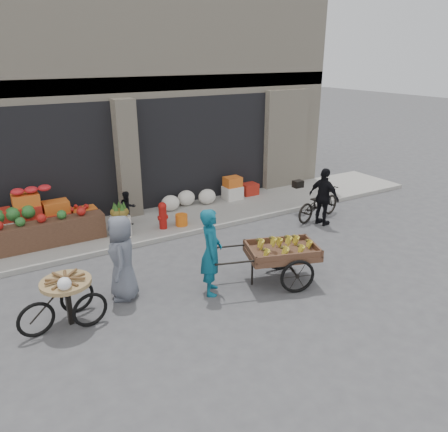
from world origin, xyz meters
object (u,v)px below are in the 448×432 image
pineapple_bin (121,227)px  bicycle (318,203)px  banana_cart (280,250)px  orange_bucket (182,220)px  vendor_woman (211,252)px  vendor_grey (122,258)px  cyclist (324,197)px  fire_hydrant (163,214)px  seated_person (128,209)px  tricycle_cart (67,295)px

pineapple_bin → bicycle: bearing=-14.2°
banana_cart → pineapple_bin: bearing=137.7°
pineapple_bin → orange_bucket: (1.60, -0.10, -0.10)m
orange_bucket → vendor_woman: bearing=-105.6°
vendor_grey → bicycle: vendor_grey is taller
cyclist → fire_hydrant: bearing=55.5°
fire_hydrant → orange_bucket: (0.50, -0.05, -0.23)m
seated_person → banana_cart: bearing=-78.5°
banana_cart → tricycle_cart: size_ratio=1.73×
seated_person → vendor_woman: size_ratio=0.54×
bicycle → cyclist: bearing=142.0°
fire_hydrant → bicycle: (4.13, -1.27, -0.05)m
orange_bucket → bicycle: 3.84m
seated_person → vendor_grey: vendor_grey is taller
orange_bucket → pineapple_bin: bearing=176.4°
vendor_grey → cyclist: vendor_grey is taller
seated_person → vendor_grey: (-1.20, -3.22, 0.24)m
banana_cart → bicycle: (3.16, 2.33, -0.26)m
banana_cart → cyclist: bearing=51.2°
vendor_woman → vendor_grey: bearing=94.5°
pineapple_bin → cyclist: size_ratio=0.33×
banana_cart → vendor_woman: 1.42m
orange_bucket → bicycle: size_ratio=0.19×
orange_bucket → vendor_grey: (-2.40, -2.52, 0.55)m
banana_cart → seated_person: bearing=129.6°
tricycle_cart → vendor_grey: (1.10, 0.38, 0.26)m
seated_person → tricycle_cart: seated_person is taller
fire_hydrant → cyclist: 4.28m
tricycle_cart → cyclist: cyclist is taller
seated_person → vendor_woman: 3.93m
tricycle_cart → fire_hydrant: bearing=35.8°
orange_bucket → cyclist: cyclist is taller
pineapple_bin → cyclist: cyclist is taller
vendor_grey → bicycle: size_ratio=0.96×
seated_person → tricycle_cart: (-2.31, -3.60, -0.02)m
vendor_woman → tricycle_cart: size_ratio=1.18×
tricycle_cart → seated_person: bearing=48.7°
seated_person → vendor_woman: vendor_woman is taller
cyclist → bicycle: bearing=-38.0°
vendor_woman → tricycle_cart: 2.64m
vendor_woman → fire_hydrant: bearing=22.2°
pineapple_bin → cyclist: 5.34m
pineapple_bin → banana_cart: (2.07, -3.65, 0.34)m
bicycle → tricycle_cart: bearing=91.7°
vendor_woman → orange_bucket: bearing=13.5°
pineapple_bin → seated_person: (0.40, 0.60, 0.21)m
bicycle → vendor_grey: bearing=90.6°
bicycle → cyclist: size_ratio=1.10×
fire_hydrant → tricycle_cart: (-3.01, -2.95, 0.06)m
seated_person → cyclist: size_ratio=0.60×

